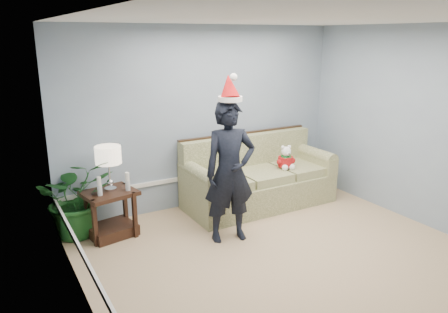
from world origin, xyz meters
name	(u,v)px	position (x,y,z in m)	size (l,w,h in m)	color
room_shell	(315,156)	(0.00, 0.00, 1.35)	(4.54, 5.04, 2.74)	tan
wainscot_trim	(167,219)	(-1.18, 1.18, 0.45)	(4.49, 4.99, 0.06)	white
sofa	(257,180)	(0.66, 2.03, 0.38)	(2.29, 0.99, 1.07)	#4C5829
side_table	(111,218)	(-1.63, 2.01, 0.24)	(0.72, 0.64, 0.61)	#361C13
table_lamp	(108,157)	(-1.60, 2.06, 1.06)	(0.33, 0.33, 0.58)	silver
candle_pair	(114,184)	(-1.58, 1.93, 0.73)	(0.42, 0.06, 0.24)	silver
houseplant	(76,197)	(-2.00, 2.25, 0.52)	(0.94, 0.82, 1.05)	#19501D
man	(230,172)	(-0.32, 1.18, 0.90)	(0.65, 0.43, 1.80)	black
santa_hat	(229,89)	(-0.32, 1.20, 1.93)	(0.35, 0.38, 0.35)	white
teddy_bear	(286,160)	(1.06, 1.83, 0.70)	(0.26, 0.28, 0.37)	white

